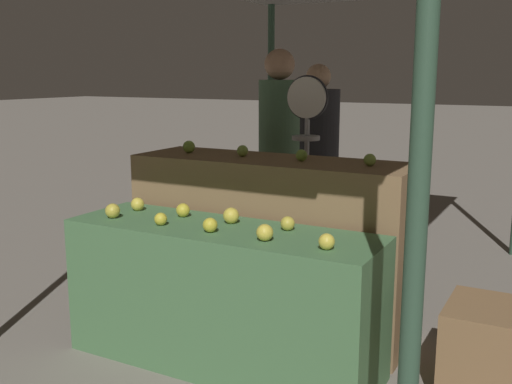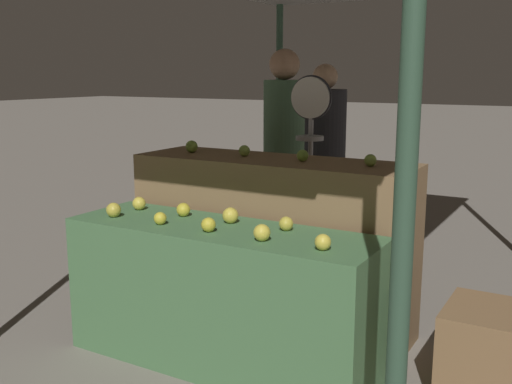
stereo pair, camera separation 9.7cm
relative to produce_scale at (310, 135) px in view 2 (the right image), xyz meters
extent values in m
plane|color=gray|center=(0.05, -1.26, -1.18)|extent=(60.00, 60.00, 0.00)
cylinder|color=#33513D|center=(1.29, -2.09, -0.03)|extent=(0.07, 0.07, 2.31)
cylinder|color=#33513D|center=(-1.18, 1.76, -0.03)|extent=(0.07, 0.07, 2.31)
cube|color=#4C7A4C|center=(0.05, -1.26, -0.79)|extent=(1.77, 0.55, 0.79)
cube|color=olive|center=(0.05, -0.66, -0.63)|extent=(1.77, 0.55, 1.09)
sphere|color=gold|center=(-0.61, -1.37, -0.35)|extent=(0.09, 0.09, 0.09)
sphere|color=gold|center=(-0.27, -1.37, -0.35)|extent=(0.07, 0.07, 0.07)
sphere|color=gold|center=(0.05, -1.37, -0.35)|extent=(0.08, 0.08, 0.08)
sphere|color=yellow|center=(0.38, -1.38, -0.35)|extent=(0.09, 0.09, 0.09)
sphere|color=yellow|center=(0.71, -1.37, -0.35)|extent=(0.08, 0.08, 0.08)
sphere|color=yellow|center=(-0.61, -1.15, -0.35)|extent=(0.08, 0.08, 0.08)
sphere|color=gold|center=(-0.27, -1.15, -0.35)|extent=(0.08, 0.08, 0.08)
sphere|color=yellow|center=(0.06, -1.15, -0.34)|extent=(0.09, 0.09, 0.09)
sphere|color=gold|center=(0.40, -1.14, -0.35)|extent=(0.08, 0.08, 0.08)
sphere|color=#84AD3D|center=(-0.56, -0.67, -0.05)|extent=(0.08, 0.08, 0.08)
sphere|color=#8EB247|center=(-0.16, -0.65, -0.05)|extent=(0.07, 0.07, 0.07)
sphere|color=#7AA338|center=(0.26, -0.67, -0.05)|extent=(0.07, 0.07, 0.07)
sphere|color=#8EB247|center=(0.68, -0.65, -0.05)|extent=(0.07, 0.07, 0.07)
cylinder|color=#99999E|center=(0.00, 0.01, -0.44)|extent=(0.04, 0.04, 1.47)
cylinder|color=black|center=(0.00, 0.01, 0.26)|extent=(0.31, 0.01, 0.31)
cylinder|color=silver|center=(0.00, -0.01, 0.26)|extent=(0.29, 0.02, 0.29)
cylinder|color=#99999E|center=(0.00, -0.01, 0.05)|extent=(0.01, 0.01, 0.14)
cylinder|color=#99999E|center=(0.00, -0.01, -0.02)|extent=(0.20, 0.20, 0.03)
cube|color=#2D2D38|center=(-0.36, 0.30, -0.76)|extent=(0.27, 0.19, 0.84)
cylinder|color=#476B4C|center=(-0.36, 0.30, 0.02)|extent=(0.38, 0.38, 0.73)
sphere|color=tan|center=(-0.36, 0.30, 0.50)|extent=(0.24, 0.24, 0.24)
cube|color=#2D2D38|center=(-0.36, 1.08, -0.79)|extent=(0.30, 0.19, 0.79)
cylinder|color=#232328|center=(-0.36, 1.08, -0.05)|extent=(0.41, 0.41, 0.69)
sphere|color=tan|center=(-0.36, 1.08, 0.41)|extent=(0.22, 0.22, 0.22)
cube|color=olive|center=(1.44, -0.92, -0.94)|extent=(0.48, 0.48, 0.48)
camera|label=1|loc=(1.71, -3.94, 0.43)|focal=42.00mm
camera|label=2|loc=(1.80, -3.89, 0.43)|focal=42.00mm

